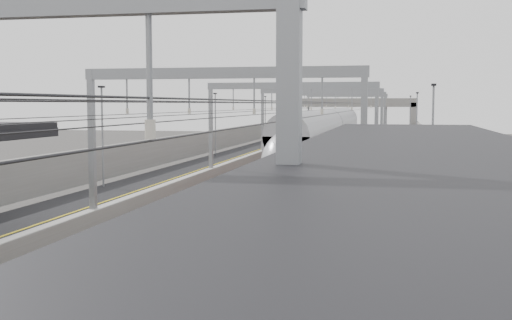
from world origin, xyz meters
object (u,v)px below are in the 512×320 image
at_px(overbridge, 347,108).
at_px(train, 324,147).
at_px(signal_green, 279,135).
at_px(bench, 407,288).

distance_m(overbridge, train, 48.52).
distance_m(overbridge, signal_green, 34.76).
bearing_deg(train, bench, -81.22).
height_order(overbridge, train, overbridge).
bearing_deg(signal_green, train, -64.65).
height_order(overbridge, signal_green, overbridge).
bearing_deg(bench, signal_green, 103.24).
distance_m(overbridge, bench, 90.53).
height_order(overbridge, bench, overbridge).
bearing_deg(train, overbridge, 91.78).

